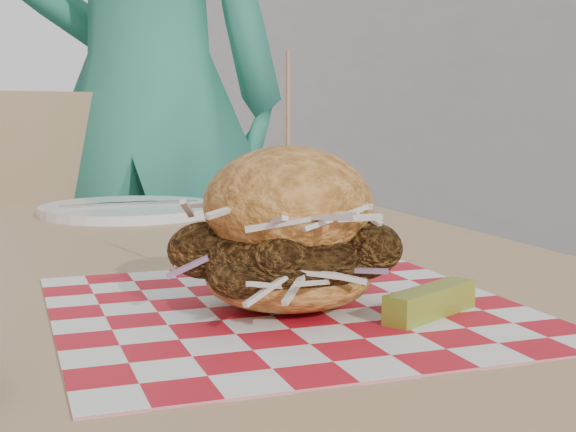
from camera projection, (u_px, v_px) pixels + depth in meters
name	position (u px, v px, depth m)	size (l,w,h in m)	color
diner	(146.00, 96.00, 1.97)	(0.69, 0.45, 1.89)	#308C74
patio_table	(192.00, 337.00, 0.84)	(0.80, 1.20, 0.75)	tan
patio_chair	(76.00, 267.00, 1.83)	(0.54, 0.55, 0.95)	tan
paper_liner	(288.00, 309.00, 0.63)	(0.36, 0.36, 0.00)	red
sandwich	(288.00, 238.00, 0.63)	(0.18, 0.18, 0.20)	#D88A3D
pickle_spear	(431.00, 302.00, 0.61)	(0.10, 0.02, 0.02)	olive
place_setting	(129.00, 209.00, 1.22)	(0.27, 0.27, 0.02)	white
kraft_tray	(314.00, 198.00, 1.23)	(0.15, 0.12, 0.06)	brown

